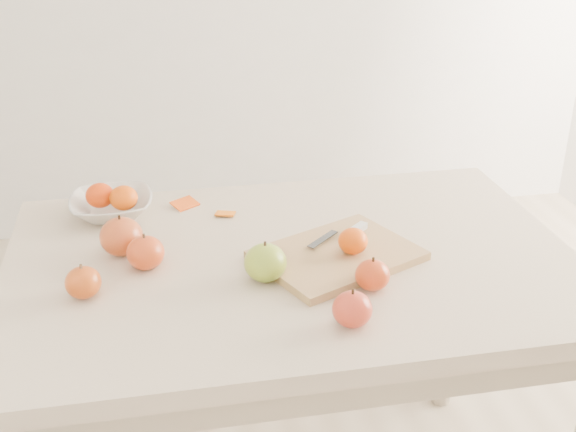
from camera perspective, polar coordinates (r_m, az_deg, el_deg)
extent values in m
cube|color=beige|center=(1.54, 0.36, -3.81)|extent=(1.20, 0.80, 0.04)
cylinder|color=#BCAA8E|center=(2.02, -17.08, -9.74)|extent=(0.06, 0.06, 0.71)
cylinder|color=#BCAA8E|center=(2.16, 12.77, -6.73)|extent=(0.06, 0.06, 0.71)
cube|color=#A87E54|center=(1.52, 3.91, -3.13)|extent=(0.38, 0.34, 0.02)
ellipsoid|color=#DC5007|center=(1.50, 5.16, -1.98)|extent=(0.06, 0.06, 0.05)
imported|color=silver|center=(1.75, -13.76, 0.79)|extent=(0.19, 0.19, 0.05)
ellipsoid|color=red|center=(1.75, -14.65, 1.59)|extent=(0.07, 0.07, 0.06)
ellipsoid|color=#E05207|center=(1.73, -12.86, 1.41)|extent=(0.07, 0.07, 0.06)
cube|color=#D94B0F|center=(1.77, -8.14, 0.85)|extent=(0.07, 0.07, 0.01)
cube|color=orange|center=(1.72, -4.98, 0.13)|extent=(0.05, 0.05, 0.01)
cube|color=silver|center=(1.59, 5.34, -1.15)|extent=(0.07, 0.06, 0.01)
cube|color=#3B3F43|center=(1.55, 2.76, -1.84)|extent=(0.08, 0.08, 0.00)
ellipsoid|color=#66931C|center=(1.43, -1.80, -3.70)|extent=(0.09, 0.09, 0.08)
ellipsoid|color=maroon|center=(1.43, -15.88, -5.07)|extent=(0.07, 0.07, 0.06)
ellipsoid|color=#9F1117|center=(1.30, 5.09, -7.35)|extent=(0.07, 0.07, 0.07)
ellipsoid|color=maroon|center=(1.56, -13.03, -1.60)|extent=(0.09, 0.09, 0.08)
ellipsoid|color=#A51C19|center=(1.50, -11.20, -2.87)|extent=(0.08, 0.08, 0.07)
ellipsoid|color=#911706|center=(1.41, 6.69, -4.66)|extent=(0.07, 0.07, 0.06)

